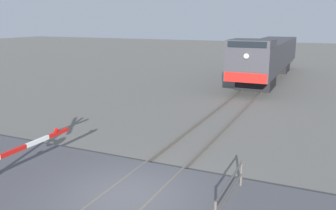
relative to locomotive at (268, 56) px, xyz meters
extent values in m
plane|color=#605E59|center=(0.00, -23.98, -2.03)|extent=(160.00, 160.00, 0.00)
cube|color=#59544C|center=(-0.72, -23.98, -1.96)|extent=(0.08, 80.00, 0.15)
cube|color=#59544C|center=(0.72, -23.98, -1.96)|extent=(0.08, 80.00, 0.15)
cube|color=#47474C|center=(0.00, -23.98, -1.96)|extent=(36.00, 5.05, 0.15)
cube|color=black|center=(0.00, -4.69, -1.51)|extent=(2.53, 3.20, 1.05)
cube|color=black|center=(0.00, 5.17, -1.51)|extent=(2.53, 3.20, 1.05)
cube|color=#333338|center=(0.00, 0.24, 0.16)|extent=(2.98, 17.92, 2.27)
cube|color=#333338|center=(0.00, -7.20, 1.54)|extent=(2.92, 3.04, 0.49)
cube|color=black|center=(0.00, -8.75, 1.54)|extent=(2.53, 0.06, 0.39)
cube|color=red|center=(0.00, -8.76, -0.63)|extent=(2.83, 0.08, 0.64)
sphere|color=#F2EACC|center=(0.00, -8.77, 0.78)|extent=(0.36, 0.36, 0.36)
cube|color=red|center=(-4.01, -24.30, -1.02)|extent=(0.10, 1.06, 0.14)
cube|color=white|center=(-4.01, -23.24, -1.02)|extent=(0.10, 1.06, 0.14)
cube|color=red|center=(-4.01, -22.19, -1.02)|extent=(0.10, 1.06, 0.14)
sphere|color=red|center=(-4.01, -22.28, -0.88)|extent=(0.14, 0.14, 0.14)
cylinder|color=#4C4742|center=(2.84, -21.93, -1.56)|extent=(0.08, 0.08, 0.95)
cylinder|color=#4C4742|center=(2.84, -23.28, -1.12)|extent=(0.06, 2.70, 0.06)
cylinder|color=#4C4742|center=(2.84, -23.28, -1.51)|extent=(0.06, 2.70, 0.06)
camera|label=1|loc=(4.97, -32.08, 3.09)|focal=38.20mm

